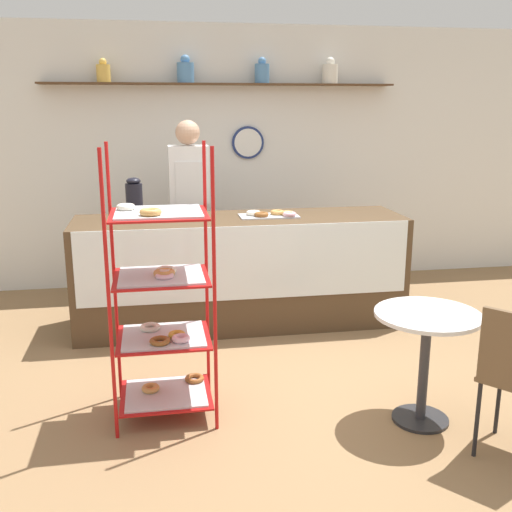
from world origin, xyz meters
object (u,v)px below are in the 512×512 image
Objects in this scene: pastry_rack at (162,304)px; cafe_table at (426,341)px; coffee_carafe at (134,199)px; donut_tray_counter at (271,214)px; person_worker at (190,205)px.

pastry_rack is 1.60m from cafe_table.
coffee_carafe is (-1.73, 2.01, 0.60)m from cafe_table.
donut_tray_counter is at bearing -6.56° from coffee_carafe.
person_worker is at bearing 116.77° from cafe_table.
person_worker is 5.09× the size of coffee_carafe.
person_worker is 2.79m from cafe_table.
person_worker reaches higher than coffee_carafe.
donut_tray_counter is (0.66, -0.58, -0.01)m from person_worker.
coffee_carafe is at bearing 96.49° from pastry_rack.
coffee_carafe reaches higher than donut_tray_counter.
person_worker reaches higher than cafe_table.
cafe_table is (1.24, -2.46, -0.46)m from person_worker.
donut_tray_counter reaches higher than cafe_table.
coffee_carafe is at bearing 130.81° from cafe_table.
coffee_carafe is 0.68× the size of donut_tray_counter.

